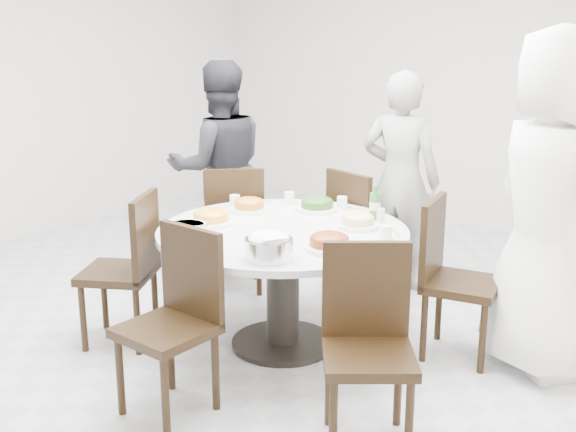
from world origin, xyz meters
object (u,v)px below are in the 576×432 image
Objects in this scene: chair_ne at (462,281)px; soup_bowl at (186,230)px; dining_table at (283,288)px; chair_n at (367,235)px; diner_left at (219,168)px; chair_sw at (118,269)px; diner_middle at (400,181)px; chair_se at (369,352)px; diner_right at (551,205)px; rice_bowl at (269,249)px; chair_s at (166,326)px; chair_nw at (234,227)px; beverage_bottle at (375,203)px.

soup_bowl is at bearing 116.54° from chair_ne.
chair_n is (-0.04, 1.00, 0.10)m from dining_table.
diner_left reaches higher than soup_bowl.
diner_middle reaches higher than chair_sw.
chair_sw and chair_se have the same top height.
diner_middle reaches higher than chair_ne.
chair_se is at bearing 111.54° from diner_right.
diner_left is at bearing 141.17° from rice_bowl.
chair_s is at bearing 137.74° from chair_ne.
chair_se is (1.82, -0.01, 0.00)m from chair_sw.
diner_left is (-1.33, 1.78, 0.36)m from chair_s.
soup_bowl is (-0.30, -1.46, 0.31)m from chair_n.
diner_right is at bearing 139.28° from chair_nw.
soup_bowl is at bearing -125.85° from dining_table.
chair_ne is at bearing 55.55° from chair_se.
dining_table is 1.58× the size of chair_se.
chair_se is at bearing 104.27° from chair_nw.
dining_table is 0.77× the size of diner_right.
diner_right is at bearing 52.91° from chair_s.
chair_n is 1.00× the size of chair_sw.
diner_left is (-1.29, -0.58, 0.02)m from diner_middle.
diner_middle is at bearing 78.19° from chair_se.
chair_n and chair_s have the same top height.
diner_left reaches higher than chair_ne.
diner_left is 6.51× the size of rice_bowl.
beverage_bottle is at bearing 102.04° from chair_sw.
chair_n is 1.00× the size of chair_se.
chair_nw is (-0.91, 0.55, 0.10)m from dining_table.
beverage_bottle is (-1.00, -0.21, -0.11)m from diner_right.
chair_s is at bearing 72.75° from diner_left.
diner_left is at bearing 70.89° from chair_ne.
chair_ne is 0.66m from diner_right.
soup_bowl is (-0.63, 0.01, -0.02)m from rice_bowl.
chair_se is 3.98× the size of soup_bowl.
diner_right is 7.60× the size of rice_bowl.
chair_n is 0.98m from chair_nw.
diner_left is at bearing 127.17° from chair_s.
chair_nw is 0.49× the size of diner_right.
diner_left reaches higher than rice_bowl.
chair_sw is 1.00× the size of chair_se.
diner_right is at bearing -82.39° from chair_ne.
rice_bowl is at bearing -0.80° from soup_bowl.
chair_se is at bearing 94.50° from diner_left.
dining_table is 0.93× the size of diner_middle.
diner_right is (0.34, 1.30, 0.49)m from chair_se.
beverage_bottle is at bearing 115.17° from diner_left.
chair_n is at bearing 84.38° from chair_se.
diner_middle reaches higher than dining_table.
chair_s is 0.57× the size of diner_left.
chair_ne is at bearing 119.40° from diner_left.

